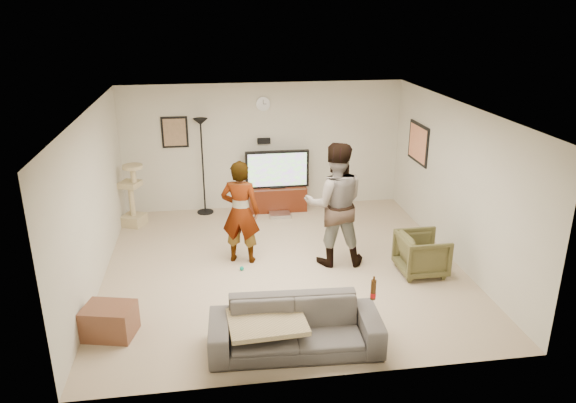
{
  "coord_description": "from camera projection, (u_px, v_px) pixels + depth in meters",
  "views": [
    {
      "loc": [
        -1.07,
        -7.61,
        3.9
      ],
      "look_at": [
        0.1,
        0.2,
        1.01
      ],
      "focal_mm": 33.76,
      "sensor_mm": 36.0,
      "label": 1
    }
  ],
  "objects": [
    {
      "name": "picture_back",
      "position": [
        175.0,
        132.0,
        10.31
      ],
      "size": [
        0.42,
        0.03,
        0.52
      ],
      "primitive_type": "cube",
      "color": "#81644A",
      "rests_on": "wall_back"
    },
    {
      "name": "wall_right",
      "position": [
        456.0,
        183.0,
        8.51
      ],
      "size": [
        0.04,
        5.5,
        2.5
      ],
      "primitive_type": "cube",
      "color": "beige",
      "rests_on": "floor"
    },
    {
      "name": "beer_bottle",
      "position": [
        373.0,
        290.0,
        6.4
      ],
      "size": [
        0.06,
        0.06,
        0.25
      ],
      "primitive_type": "cylinder",
      "color": "#3F230C",
      "rests_on": "sofa"
    },
    {
      "name": "side_table",
      "position": [
        110.0,
        321.0,
        6.71
      ],
      "size": [
        0.7,
        0.59,
        0.4
      ],
      "primitive_type": "cube",
      "rotation": [
        0.0,
        0.0,
        -0.24
      ],
      "color": "brown",
      "rests_on": "floor"
    },
    {
      "name": "tv",
      "position": [
        277.0,
        169.0,
        10.63
      ],
      "size": [
        1.25,
        0.08,
        0.74
      ],
      "primitive_type": "cube",
      "color": "black",
      "rests_on": "tv_stand"
    },
    {
      "name": "wall_back",
      "position": [
        264.0,
        147.0,
        10.68
      ],
      "size": [
        5.5,
        0.04,
        2.5
      ],
      "primitive_type": "cube",
      "color": "beige",
      "rests_on": "floor"
    },
    {
      "name": "person_right",
      "position": [
        335.0,
        204.0,
        8.37
      ],
      "size": [
        1.03,
        0.84,
        1.97
      ],
      "primitive_type": "imported",
      "rotation": [
        0.0,
        0.0,
        3.04
      ],
      "color": "navy",
      "rests_on": "floor"
    },
    {
      "name": "sofa",
      "position": [
        295.0,
        327.0,
        6.41
      ],
      "size": [
        2.07,
        0.9,
        0.59
      ],
      "primitive_type": "imported",
      "rotation": [
        0.0,
        0.0,
        -0.05
      ],
      "color": "#4E4947",
      "rests_on": "floor"
    },
    {
      "name": "floor_lamp",
      "position": [
        203.0,
        167.0,
        10.44
      ],
      "size": [
        0.32,
        0.32,
        1.88
      ],
      "primitive_type": "cylinder",
      "color": "black",
      "rests_on": "floor"
    },
    {
      "name": "console_box",
      "position": [
        280.0,
        215.0,
        10.54
      ],
      "size": [
        0.4,
        0.3,
        0.07
      ],
      "primitive_type": "cube",
      "color": "silver",
      "rests_on": "floor"
    },
    {
      "name": "wall_front",
      "position": [
        320.0,
        277.0,
        5.57
      ],
      "size": [
        5.5,
        0.04,
        2.5
      ],
      "primitive_type": "cube",
      "color": "beige",
      "rests_on": "floor"
    },
    {
      "name": "floor",
      "position": [
        283.0,
        267.0,
        8.56
      ],
      "size": [
        5.5,
        5.5,
        0.02
      ],
      "primitive_type": "cube",
      "color": "tan",
      "rests_on": "ground"
    },
    {
      "name": "wall_speaker",
      "position": [
        264.0,
        141.0,
        10.58
      ],
      "size": [
        0.25,
        0.1,
        0.1
      ],
      "primitive_type": "cube",
      "color": "black",
      "rests_on": "wall_back"
    },
    {
      "name": "armchair",
      "position": [
        422.0,
        254.0,
        8.24
      ],
      "size": [
        0.71,
        0.69,
        0.64
      ],
      "primitive_type": "imported",
      "rotation": [
        0.0,
        0.0,
        1.59
      ],
      "color": "#4B4726",
      "rests_on": "floor"
    },
    {
      "name": "wall_left",
      "position": [
        93.0,
        201.0,
        7.75
      ],
      "size": [
        0.04,
        5.5,
        2.5
      ],
      "primitive_type": "cube",
      "color": "beige",
      "rests_on": "floor"
    },
    {
      "name": "toy_ball",
      "position": [
        242.0,
        268.0,
        8.41
      ],
      "size": [
        0.07,
        0.07,
        0.07
      ],
      "primitive_type": "sphere",
      "color": "#04826A",
      "rests_on": "floor"
    },
    {
      "name": "picture_right",
      "position": [
        418.0,
        143.0,
        9.91
      ],
      "size": [
        0.03,
        0.78,
        0.62
      ],
      "primitive_type": "cube",
      "color": "#F7885F",
      "rests_on": "wall_right"
    },
    {
      "name": "ceiling",
      "position": [
        283.0,
        108.0,
        7.7
      ],
      "size": [
        5.5,
        5.5,
        0.02
      ],
      "primitive_type": "cube",
      "color": "white",
      "rests_on": "wall_back"
    },
    {
      "name": "throw_blanket",
      "position": [
        267.0,
        322.0,
        6.33
      ],
      "size": [
        0.94,
        0.75,
        0.06
      ],
      "primitive_type": "cube",
      "rotation": [
        0.0,
        0.0,
        0.06
      ],
      "color": "tan",
      "rests_on": "sofa"
    },
    {
      "name": "wall_clock",
      "position": [
        263.0,
        104.0,
        10.36
      ],
      "size": [
        0.26,
        0.04,
        0.26
      ],
      "primitive_type": "cylinder",
      "rotation": [
        1.57,
        0.0,
        0.0
      ],
      "color": "white",
      "rests_on": "wall_back"
    },
    {
      "name": "tv_stand",
      "position": [
        277.0,
        198.0,
        10.84
      ],
      "size": [
        1.14,
        0.45,
        0.47
      ],
      "primitive_type": "cube",
      "color": "#44180B",
      "rests_on": "floor"
    },
    {
      "name": "tv_screen",
      "position": [
        277.0,
        170.0,
        10.59
      ],
      "size": [
        1.15,
        0.01,
        0.65
      ],
      "primitive_type": "cube",
      "color": "#66D640",
      "rests_on": "tv"
    },
    {
      "name": "person_left",
      "position": [
        240.0,
        212.0,
        8.46
      ],
      "size": [
        0.7,
        0.55,
        1.67
      ],
      "primitive_type": "imported",
      "rotation": [
        0.0,
        0.0,
        2.86
      ],
      "color": "#949494",
      "rests_on": "floor"
    },
    {
      "name": "cat_tree",
      "position": [
        131.0,
        195.0,
        9.94
      ],
      "size": [
        0.5,
        0.5,
        1.18
      ],
      "primitive_type": "cube",
      "rotation": [
        0.0,
        0.0,
        -0.41
      ],
      "color": "tan",
      "rests_on": "floor"
    }
  ]
}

